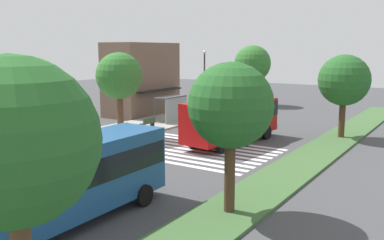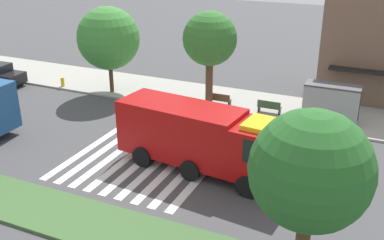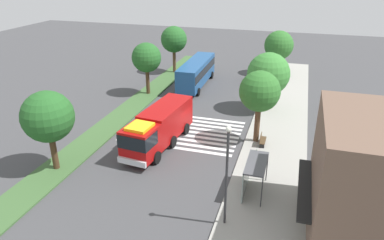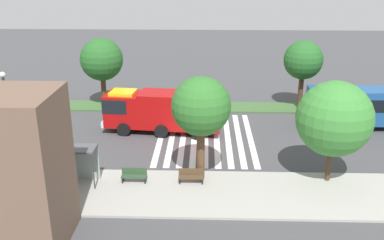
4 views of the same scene
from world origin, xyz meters
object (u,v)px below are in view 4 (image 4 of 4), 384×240
at_px(street_lamp, 9,116).
at_px(sidewalk_tree_west, 334,119).
at_px(median_tree_center, 102,60).
at_px(sidewalk_tree_center, 201,107).
at_px(bench_west_of_shelter, 191,176).
at_px(fire_truck, 160,109).
at_px(bus_stop_shelter, 70,156).
at_px(transit_bus, 374,105).
at_px(bench_near_shelter, 134,175).
at_px(median_tree_west, 303,60).

relative_size(street_lamp, sidewalk_tree_west, 1.05).
bearing_deg(median_tree_center, sidewalk_tree_center, 122.69).
bearing_deg(sidewalk_tree_west, street_lamp, -1.13).
xyz_separation_m(bench_west_of_shelter, street_lamp, (11.62, -1.02, 3.54)).
height_order(fire_truck, bus_stop_shelter, fire_truck).
bearing_deg(transit_bus, bench_near_shelter, -151.37).
bearing_deg(street_lamp, sidewalk_tree_center, 178.12).
bearing_deg(bench_west_of_shelter, median_tree_west, -122.54).
distance_m(transit_bus, median_tree_center, 24.69).
bearing_deg(street_lamp, median_tree_west, -146.00).
xyz_separation_m(bench_west_of_shelter, median_tree_west, (-9.92, -15.55, 4.14)).
bearing_deg(sidewalk_tree_center, bench_near_shelter, 8.41).
xyz_separation_m(bus_stop_shelter, median_tree_west, (-17.55, -15.58, 2.84)).
relative_size(fire_truck, median_tree_west, 1.53).
xyz_separation_m(transit_bus, bus_stop_shelter, (22.68, 10.66, -0.14)).
relative_size(sidewalk_tree_west, median_tree_center, 0.99).
distance_m(median_tree_west, median_tree_center, 18.92).
xyz_separation_m(bench_west_of_shelter, median_tree_center, (8.99, -15.55, 4.07)).
relative_size(transit_bus, median_tree_west, 1.70).
relative_size(fire_truck, sidewalk_tree_center, 1.47).
distance_m(bus_stop_shelter, sidewalk_tree_west, 16.54).
bearing_deg(median_tree_center, fire_truck, 133.26).
bearing_deg(transit_bus, bus_stop_shelter, -155.85).
bearing_deg(sidewalk_tree_west, median_tree_west, -94.58).
xyz_separation_m(sidewalk_tree_west, median_tree_west, (-1.20, -14.93, 0.42)).
xyz_separation_m(bus_stop_shelter, bench_west_of_shelter, (-7.62, -0.03, -1.30)).
xyz_separation_m(transit_bus, median_tree_west, (5.14, -4.92, 2.71)).
bearing_deg(bench_west_of_shelter, transit_bus, -144.77).
bearing_deg(fire_truck, bench_near_shelter, 91.39).
xyz_separation_m(fire_truck, transit_bus, (-17.95, -1.57, 0.07)).
bearing_deg(transit_bus, sidewalk_tree_west, -123.33).
distance_m(bus_stop_shelter, street_lamp, 4.70).
bearing_deg(transit_bus, street_lamp, -161.21).
height_order(fire_truck, bench_west_of_shelter, fire_truck).
distance_m(bus_stop_shelter, bench_near_shelter, 4.20).
xyz_separation_m(bench_near_shelter, median_tree_west, (-13.55, -15.55, 4.14)).
distance_m(sidewalk_tree_west, median_tree_center, 23.17).
distance_m(bench_near_shelter, street_lamp, 8.81).
relative_size(fire_truck, bench_near_shelter, 6.18).
distance_m(fire_truck, median_tree_west, 14.63).
relative_size(bus_stop_shelter, median_tree_center, 0.53).
bearing_deg(fire_truck, street_lamp, 48.67).
distance_m(transit_bus, sidewalk_tree_center, 17.84).
xyz_separation_m(bench_near_shelter, street_lamp, (8.00, -1.02, 3.54)).
relative_size(transit_bus, bus_stop_shelter, 3.14).
relative_size(transit_bus, median_tree_center, 1.67).
bearing_deg(fire_truck, bus_stop_shelter, 68.51).
relative_size(bus_stop_shelter, sidewalk_tree_center, 0.52).
relative_size(bus_stop_shelter, median_tree_west, 0.54).
bearing_deg(sidewalk_tree_center, bus_stop_shelter, 4.51).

